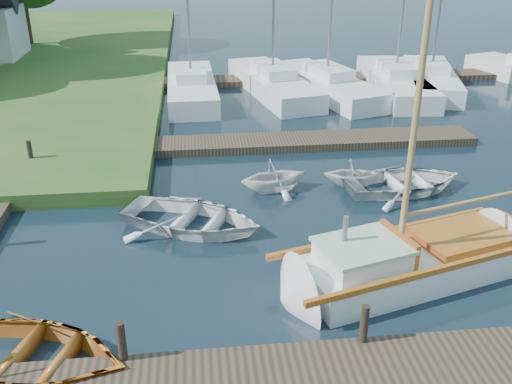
{
  "coord_description": "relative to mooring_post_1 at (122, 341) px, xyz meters",
  "views": [
    {
      "loc": [
        -1.49,
        -13.4,
        7.51
      ],
      "look_at": [
        0.0,
        0.0,
        1.2
      ],
      "focal_mm": 40.0,
      "sensor_mm": 36.0,
      "label": 1
    }
  ],
  "objects": [
    {
      "name": "ground",
      "position": [
        3.0,
        5.0,
        -0.7
      ],
      "size": [
        160.0,
        160.0,
        0.0
      ],
      "primitive_type": "plane",
      "color": "black",
      "rests_on": "ground"
    },
    {
      "name": "far_dock",
      "position": [
        5.0,
        11.5,
        -0.55
      ],
      "size": [
        14.0,
        1.6,
        0.3
      ],
      "primitive_type": "cube",
      "color": "#2E251B",
      "rests_on": "ground"
    },
    {
      "name": "pontoon",
      "position": [
        13.0,
        21.0,
        -0.55
      ],
      "size": [
        30.0,
        1.6,
        0.3
      ],
      "primitive_type": "cube",
      "color": "#2E251B",
      "rests_on": "ground"
    },
    {
      "name": "mooring_post_1",
      "position": [
        0.0,
        0.0,
        0.0
      ],
      "size": [
        0.16,
        0.16,
        0.8
      ],
      "primitive_type": "cylinder",
      "color": "black",
      "rests_on": "near_dock"
    },
    {
      "name": "mooring_post_2",
      "position": [
        4.5,
        0.0,
        0.0
      ],
      "size": [
        0.16,
        0.16,
        0.8
      ],
      "primitive_type": "cylinder",
      "color": "black",
      "rests_on": "near_dock"
    },
    {
      "name": "mooring_post_5",
      "position": [
        -4.0,
        10.0,
        0.0
      ],
      "size": [
        0.16,
        0.16,
        0.8
      ],
      "primitive_type": "cylinder",
      "color": "black",
      "rests_on": "left_dock"
    },
    {
      "name": "sailboat",
      "position": [
        6.35,
        2.48,
        -0.36
      ],
      "size": [
        7.41,
        3.88,
        9.83
      ],
      "rotation": [
        0.0,
        0.0,
        0.28
      ],
      "color": "silver",
      "rests_on": "ground"
    },
    {
      "name": "dinghy",
      "position": [
        -1.77,
        0.3,
        -0.3
      ],
      "size": [
        4.57,
        3.89,
        0.8
      ],
      "primitive_type": "imported",
      "rotation": [
        0.0,
        0.0,
        1.24
      ],
      "color": "maroon",
      "rests_on": "ground"
    },
    {
      "name": "tender_a",
      "position": [
        1.29,
        5.43,
        -0.29
      ],
      "size": [
        4.76,
        4.25,
        0.81
      ],
      "primitive_type": "imported",
      "rotation": [
        0.0,
        0.0,
        1.12
      ],
      "color": "silver",
      "rests_on": "ground"
    },
    {
      "name": "tender_b",
      "position": [
        3.86,
        7.63,
        -0.13
      ],
      "size": [
        2.51,
        2.29,
        1.13
      ],
      "primitive_type": "imported",
      "rotation": [
        0.0,
        0.0,
        1.8
      ],
      "color": "silver",
      "rests_on": "ground"
    },
    {
      "name": "tender_c",
      "position": [
        7.88,
        7.17,
        -0.31
      ],
      "size": [
        4.1,
        3.18,
        0.78
      ],
      "primitive_type": "imported",
      "rotation": [
        0.0,
        0.0,
        1.71
      ],
      "color": "silver",
      "rests_on": "ground"
    },
    {
      "name": "tender_d",
      "position": [
        6.4,
        7.78,
        -0.22
      ],
      "size": [
        2.02,
        1.81,
        0.95
      ],
      "primitive_type": "imported",
      "rotation": [
        0.0,
        0.0,
        1.43
      ],
      "color": "silver",
      "rests_on": "ground"
    },
    {
      "name": "marina_boat_0",
      "position": [
        1.39,
        18.67,
        -0.14
      ],
      "size": [
        2.4,
        7.85,
        10.0
      ],
      "rotation": [
        0.0,
        0.0,
        1.6
      ],
      "color": "silver",
      "rests_on": "ground"
    },
    {
      "name": "marina_boat_1",
      "position": [
        5.38,
        19.01,
        -0.14
      ],
      "size": [
        3.86,
        8.67,
        9.57
      ],
      "rotation": [
        0.0,
        0.0,
        1.78
      ],
      "color": "silver",
      "rests_on": "ground"
    },
    {
      "name": "marina_boat_2",
      "position": [
        7.99,
        18.47,
        -0.12
      ],
      "size": [
        4.43,
        8.41,
        12.48
      ],
      "rotation": [
        0.0,
        0.0,
        1.86
      ],
      "color": "silver",
      "rests_on": "ground"
    },
    {
      "name": "marina_boat_3",
      "position": [
        11.48,
        18.66,
        -0.12
      ],
      "size": [
        2.85,
        8.6,
        12.81
      ],
      "rotation": [
        0.0,
        0.0,
        1.49
      ],
      "color": "silver",
      "rests_on": "ground"
    },
    {
      "name": "marina_boat_4",
      "position": [
        13.45,
        18.98,
        -0.13
      ],
      "size": [
        4.11,
        7.85,
        10.44
      ],
      "rotation": [
        0.0,
        0.0,
        1.3
      ],
      "color": "silver",
      "rests_on": "ground"
    }
  ]
}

